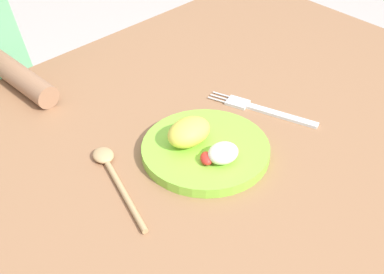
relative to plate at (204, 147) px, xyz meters
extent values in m
cube|color=#946645|center=(0.04, -0.02, -0.04)|extent=(1.25, 1.00, 0.04)
cube|color=#936743|center=(0.56, 0.37, -0.39)|extent=(0.07, 0.07, 0.67)
cylinder|color=#87CF3B|center=(0.00, 0.00, -0.01)|extent=(0.23, 0.23, 0.02)
ellipsoid|color=#E4D64C|center=(-0.01, 0.03, 0.02)|extent=(0.09, 0.06, 0.05)
ellipsoid|color=red|center=(-0.03, -0.03, 0.01)|extent=(0.04, 0.04, 0.02)
ellipsoid|color=white|center=(0.00, -0.05, 0.02)|extent=(0.06, 0.05, 0.03)
cube|color=silver|center=(0.19, -0.02, -0.01)|extent=(0.06, 0.14, 0.01)
cube|color=silver|center=(0.16, 0.07, -0.01)|extent=(0.04, 0.05, 0.01)
cylinder|color=silver|center=(0.16, 0.11, -0.01)|extent=(0.01, 0.04, 0.00)
cylinder|color=silver|center=(0.15, 0.11, -0.01)|extent=(0.01, 0.04, 0.00)
cylinder|color=silver|center=(0.14, 0.10, -0.01)|extent=(0.01, 0.04, 0.00)
cylinder|color=tan|center=(-0.17, 0.01, -0.01)|extent=(0.07, 0.17, 0.01)
ellipsoid|color=tan|center=(-0.14, 0.12, -0.01)|extent=(0.05, 0.05, 0.02)
cube|color=#424357|center=(-0.12, 0.70, -0.46)|extent=(0.18, 0.13, 0.54)
cylinder|color=#9E7051|center=(-0.12, 0.44, 0.01)|extent=(0.05, 0.24, 0.05)
camera|label=1|loc=(-0.57, -0.56, 0.64)|focal=54.07mm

